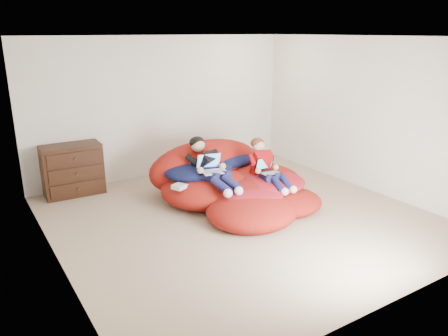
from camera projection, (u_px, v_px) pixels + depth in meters
room_shell at (241, 203)px, 6.22m from camera, size 5.10×5.10×2.77m
dresser at (73, 170)px, 7.07m from camera, size 0.94×0.54×0.83m
beanbag_pile at (232, 183)px, 6.88m from camera, size 2.37×2.50×0.93m
cream_pillow at (181, 157)px, 7.08m from camera, size 0.45×0.29×0.29m
older_boy at (208, 164)px, 6.58m from camera, size 0.44×1.21×0.66m
younger_boy at (266, 164)px, 6.67m from camera, size 0.35×0.95×0.68m
laptop_white at (212, 167)px, 6.50m from camera, size 0.40×0.42×0.25m
laptop_black at (267, 169)px, 6.66m from camera, size 0.32×0.29×0.23m
power_adapter at (179, 187)px, 6.30m from camera, size 0.22×0.22×0.06m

